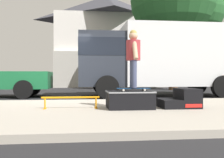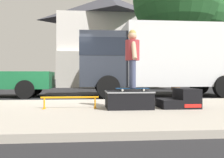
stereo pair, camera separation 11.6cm
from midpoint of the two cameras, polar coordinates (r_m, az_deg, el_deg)
The scene contains 10 objects.
ground_plane at distance 9.00m, azimuth -11.86°, elevation -4.93°, with size 140.00×140.00×0.00m, color black.
sidewalk_slab at distance 6.04m, azimuth -14.94°, elevation -7.06°, with size 50.00×5.00×0.12m, color #A8A093.
skate_box at distance 6.07m, azimuth 4.19°, elevation -4.40°, with size 1.05×0.84×0.40m.
kicker_ramp at distance 6.41m, azimuth 15.36°, elevation -4.40°, with size 0.89×0.75×0.45m.
grind_rail at distance 6.13m, azimuth -8.66°, elevation -4.47°, with size 1.33×0.28×0.27m.
skateboard at distance 6.08m, azimuth 5.02°, elevation -2.09°, with size 0.79×0.23×0.07m.
skater_kid at distance 6.09m, azimuth 5.03°, elevation 5.52°, with size 0.33×0.70×1.35m.
box_truck at distance 11.60m, azimuth 10.52°, elevation 4.71°, with size 6.91×2.63×3.05m.
street_tree_main at distance 17.89m, azimuth 15.00°, elevation 16.00°, with size 6.04×5.49×8.55m.
house_behind at distance 24.51m, azimuth -0.34°, elevation 8.48°, with size 9.54×8.22×8.40m.
Camera 2 is at (1.02, -8.92, 0.86)m, focal length 41.77 mm.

